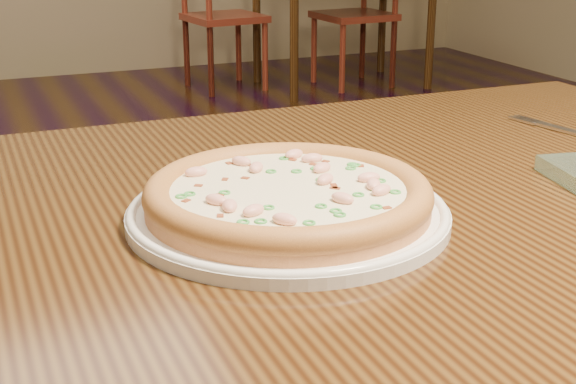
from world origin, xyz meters
name	(u,v)px	position (x,y,z in m)	size (l,w,h in m)	color
hero_table	(367,271)	(0.23, -0.25, 0.65)	(1.20, 0.80, 0.75)	black
plate	(288,212)	(0.11, -0.30, 0.76)	(0.32, 0.32, 0.02)	white
pizza	(288,195)	(0.11, -0.30, 0.78)	(0.29, 0.29, 0.03)	tan
fork	(564,130)	(0.60, -0.13, 0.75)	(0.05, 0.18, 0.00)	silver
chair_c	(216,17)	(1.31, 3.68, 0.44)	(0.47, 0.47, 0.95)	#591F15
chair_d	(362,14)	(2.19, 3.48, 0.44)	(0.45, 0.45, 0.95)	#591F15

